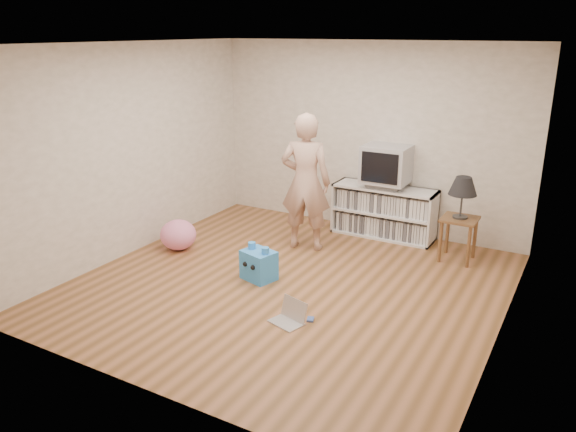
% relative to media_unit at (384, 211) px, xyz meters
% --- Properties ---
extents(ground, '(4.50, 4.50, 0.00)m').
position_rel_media_unit_xyz_m(ground, '(-0.36, -2.04, -0.35)').
color(ground, brown).
rests_on(ground, ground).
extents(walls, '(4.52, 4.52, 2.60)m').
position_rel_media_unit_xyz_m(walls, '(-0.36, -2.04, 0.95)').
color(walls, '#BCB4A5').
rests_on(walls, ground).
extents(ceiling, '(4.50, 4.50, 0.01)m').
position_rel_media_unit_xyz_m(ceiling, '(-0.36, -2.04, 2.25)').
color(ceiling, white).
rests_on(ceiling, walls).
extents(media_unit, '(1.40, 0.45, 0.70)m').
position_rel_media_unit_xyz_m(media_unit, '(0.00, 0.00, 0.00)').
color(media_unit, white).
rests_on(media_unit, ground).
extents(dvd_deck, '(0.45, 0.35, 0.07)m').
position_rel_media_unit_xyz_m(dvd_deck, '(0.00, -0.02, 0.39)').
color(dvd_deck, gray).
rests_on(dvd_deck, media_unit).
extents(crt_tv, '(0.60, 0.53, 0.50)m').
position_rel_media_unit_xyz_m(crt_tv, '(0.00, -0.02, 0.67)').
color(crt_tv, '#ABABB1').
rests_on(crt_tv, dvd_deck).
extents(side_table, '(0.42, 0.42, 0.55)m').
position_rel_media_unit_xyz_m(side_table, '(1.10, -0.39, 0.07)').
color(side_table, brown).
rests_on(side_table, ground).
extents(table_lamp, '(0.34, 0.34, 0.52)m').
position_rel_media_unit_xyz_m(table_lamp, '(1.10, -0.39, 0.59)').
color(table_lamp, '#333333').
rests_on(table_lamp, side_table).
extents(person, '(0.73, 0.57, 1.77)m').
position_rel_media_unit_xyz_m(person, '(-0.74, -0.94, 0.53)').
color(person, tan).
rests_on(person, ground).
extents(laptop, '(0.38, 0.33, 0.22)m').
position_rel_media_unit_xyz_m(laptop, '(0.06, -2.76, -0.29)').
color(laptop, silver).
rests_on(laptop, ground).
extents(playing_cards, '(0.09, 0.11, 0.02)m').
position_rel_media_unit_xyz_m(playing_cards, '(0.22, -2.64, -0.34)').
color(playing_cards, '#415EAF').
rests_on(playing_cards, ground).
extents(plush_blue, '(0.43, 0.38, 0.42)m').
position_rel_media_unit_xyz_m(plush_blue, '(-0.74, -2.07, -0.17)').
color(plush_blue, '#2E8CEE').
rests_on(plush_blue, ground).
extents(plush_pink, '(0.58, 0.58, 0.39)m').
position_rel_media_unit_xyz_m(plush_pink, '(-2.14, -1.80, -0.15)').
color(plush_pink, pink).
rests_on(plush_pink, ground).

